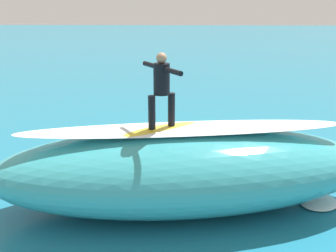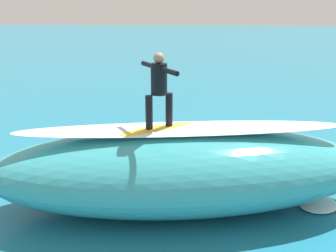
# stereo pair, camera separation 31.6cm
# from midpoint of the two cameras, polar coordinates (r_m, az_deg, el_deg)

# --- Properties ---
(ground_plane) EXTENTS (120.00, 120.00, 0.00)m
(ground_plane) POSITION_cam_midpoint_polar(r_m,az_deg,el_deg) (12.06, 4.14, -5.22)
(ground_plane) COLOR teal
(wave_crest) EXTENTS (8.85, 4.21, 1.84)m
(wave_crest) POSITION_cam_midpoint_polar(r_m,az_deg,el_deg) (9.35, 1.07, -5.99)
(wave_crest) COLOR teal
(wave_crest) RESTS_ON ground_plane
(wave_foam_lip) EXTENTS (7.31, 2.07, 0.08)m
(wave_foam_lip) POSITION_cam_midpoint_polar(r_m,az_deg,el_deg) (9.01, 1.10, -0.38)
(wave_foam_lip) COLOR white
(wave_foam_lip) RESTS_ON wave_crest
(surfboard_riding) EXTENTS (1.95, 1.49, 0.09)m
(surfboard_riding) POSITION_cam_midpoint_polar(r_m,az_deg,el_deg) (8.96, -1.86, -0.45)
(surfboard_riding) COLOR yellow
(surfboard_riding) RESTS_ON wave_crest
(surfer_riding) EXTENTS (0.89, 1.34, 1.60)m
(surfer_riding) POSITION_cam_midpoint_polar(r_m,az_deg,el_deg) (8.71, -1.92, 5.68)
(surfer_riding) COLOR black
(surfer_riding) RESTS_ON surfboard_riding
(surfboard_paddling) EXTENTS (0.69, 2.17, 0.09)m
(surfboard_paddling) POSITION_cam_midpoint_polar(r_m,az_deg,el_deg) (12.96, -0.11, -3.32)
(surfboard_paddling) COLOR yellow
(surfboard_paddling) RESTS_ON ground_plane
(surfer_paddling) EXTENTS (0.36, 1.56, 0.28)m
(surfer_paddling) POSITION_cam_midpoint_polar(r_m,az_deg,el_deg) (12.79, -0.16, -2.81)
(surfer_paddling) COLOR black
(surfer_paddling) RESTS_ON surfboard_paddling
(foam_patch_near) EXTENTS (0.67, 0.77, 0.08)m
(foam_patch_near) POSITION_cam_midpoint_polar(r_m,az_deg,el_deg) (14.01, 14.03, -2.26)
(foam_patch_near) COLOR white
(foam_patch_near) RESTS_ON ground_plane
(foam_patch_mid) EXTENTS (1.27, 1.25, 0.11)m
(foam_patch_mid) POSITION_cam_midpoint_polar(r_m,az_deg,el_deg) (10.37, 19.14, -9.83)
(foam_patch_mid) COLOR white
(foam_patch_mid) RESTS_ON ground_plane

